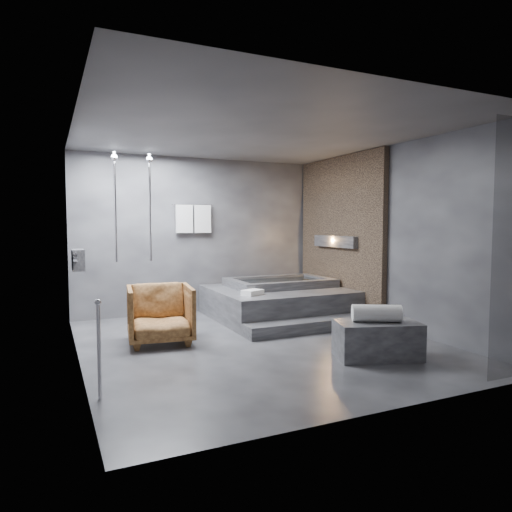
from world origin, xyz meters
name	(u,v)px	position (x,y,z in m)	size (l,w,h in m)	color
room	(276,215)	(0.40, 0.24, 1.73)	(5.00, 5.04, 2.82)	#292A2C
tub_deck	(277,302)	(1.05, 1.45, 0.25)	(2.20, 2.00, 0.50)	#2E2E30
tub_step	(314,325)	(1.05, 0.27, 0.09)	(2.20, 0.36, 0.18)	#2E2E30
concrete_bench	(377,340)	(1.02, -1.22, 0.22)	(0.98, 0.54, 0.44)	#303032
driftwood_chair	(160,314)	(-1.19, 0.56, 0.39)	(0.84, 0.87, 0.79)	#4D2C13
rolled_towel	(377,313)	(1.00, -1.21, 0.54)	(0.21, 0.21, 0.57)	white
deck_towel	(252,292)	(0.35, 0.94, 0.54)	(0.30, 0.22, 0.08)	white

